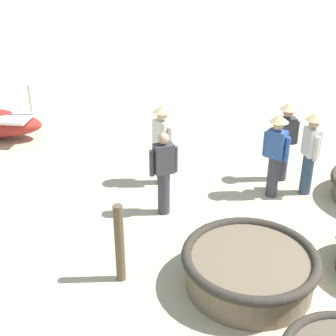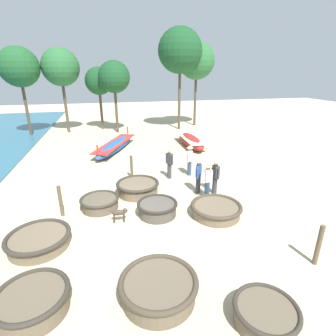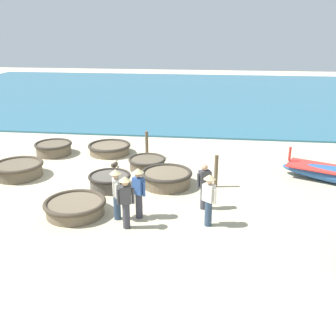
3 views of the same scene
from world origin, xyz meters
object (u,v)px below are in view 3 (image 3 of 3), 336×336
fisherman_hauling (209,197)px  fisherman_crouching (204,185)px  fisherman_standing_right (139,190)px  mooring_post_mid_beach (147,145)px  coracle_tilted (147,163)px  fisherman_standing_left (126,199)px  coracle_beside_post (167,178)px  coracle_upturned (109,148)px  coracle_nearest (18,169)px  mooring_post_shoreline (216,171)px  dog (115,166)px  coracle_far_right (75,207)px  coracle_center (110,181)px  fisherman_with_hat (116,191)px  coracle_front_left (54,148)px

fisherman_hauling → fisherman_crouching: bearing=-170.9°
fisherman_standing_right → mooring_post_mid_beach: size_ratio=1.32×
coracle_tilted → fisherman_standing_left: 5.19m
coracle_beside_post → coracle_upturned: (-3.56, -3.19, -0.05)m
coracle_nearest → mooring_post_shoreline: bearing=89.2°
dog → coracle_far_right: bearing=-5.6°
coracle_beside_post → fisherman_hauling: (2.99, 1.66, 0.64)m
coracle_center → fisherman_standing_right: (2.21, 1.55, 0.66)m
coracle_beside_post → fisherman_crouching: size_ratio=1.25×
coracle_far_right → fisherman_standing_right: bearing=90.5°
coracle_far_right → fisherman_standing_right: fisherman_standing_right is taller
fisherman_with_hat → coracle_front_left: bearing=-142.8°
fisherman_standing_right → fisherman_crouching: bearing=114.0°
coracle_far_right → mooring_post_shoreline: (-2.84, 4.48, 0.37)m
fisherman_hauling → fisherman_standing_left: same height
mooring_post_mid_beach → mooring_post_shoreline: bearing=46.2°
fisherman_standing_left → coracle_center: bearing=-156.0°
coracle_nearest → fisherman_standing_left: 6.43m
coracle_center → mooring_post_shoreline: (-0.61, 3.93, 0.33)m
fisherman_hauling → fisherman_with_hat: bearing=-91.5°
fisherman_hauling → fisherman_crouching: fisherman_hauling is taller
coracle_far_right → coracle_beside_post: (-2.75, 2.62, 0.05)m
fisherman_standing_right → dog: (-3.67, -1.73, -0.59)m
coracle_beside_post → fisherman_crouching: bearing=38.8°
coracle_center → fisherman_with_hat: (2.39, 0.89, 0.66)m
fisherman_hauling → fisherman_crouching: (-1.15, -0.18, -0.12)m
dog → mooring_post_shoreline: bearing=78.4°
coracle_upturned → coracle_nearest: bearing=-40.3°
fisherman_hauling → dog: (-3.93, -3.92, -0.59)m
coracle_tilted → coracle_center: (2.21, -1.03, 0.03)m
coracle_upturned → coracle_center: size_ratio=1.26×
coracle_center → fisherman_standing_left: 3.27m
coracle_beside_post → coracle_far_right: bearing=-43.6°
fisherman_standing_left → mooring_post_mid_beach: fisherman_standing_left is taller
coracle_center → fisherman_standing_right: bearing=35.0°
coracle_far_right → fisherman_standing_left: size_ratio=1.20×
coracle_upturned → fisherman_crouching: fisherman_crouching is taller
mooring_post_shoreline → coracle_center: bearing=-81.2°
coracle_beside_post → mooring_post_shoreline: (-0.09, 1.86, 0.31)m
coracle_upturned → coracle_beside_post: bearing=41.8°
coracle_beside_post → fisherman_crouching: 2.42m
coracle_tilted → fisherman_crouching: (3.53, 2.52, 0.57)m
coracle_tilted → fisherman_with_hat: bearing=-1.8°
fisherman_standing_left → mooring_post_shoreline: (-3.54, 2.63, -0.33)m
coracle_far_right → fisherman_crouching: (-0.91, 4.10, 0.57)m
fisherman_hauling → fisherman_with_hat: (-0.08, -2.85, 0.00)m
coracle_tilted → fisherman_hauling: fisherman_hauling is taller
coracle_tilted → coracle_upturned: coracle_tilted is taller
fisherman_standing_right → fisherman_standing_left: bearing=-19.2°
coracle_beside_post → coracle_center: 2.14m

